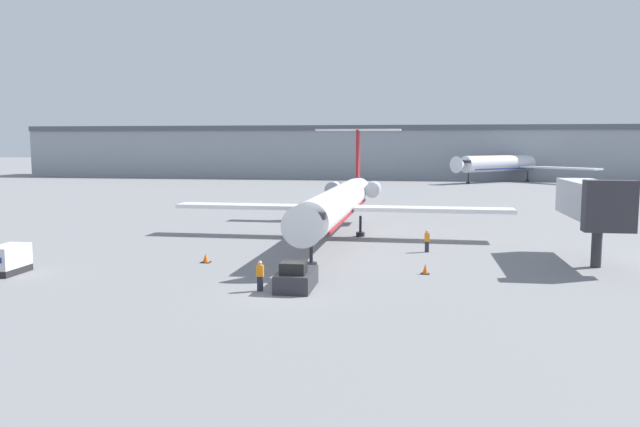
# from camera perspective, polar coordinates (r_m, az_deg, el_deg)

# --- Properties ---
(ground_plane) EXTENTS (600.00, 600.00, 0.00)m
(ground_plane) POSITION_cam_1_polar(r_m,az_deg,el_deg) (36.18, -2.80, -7.27)
(ground_plane) COLOR slate
(terminal_building) EXTENTS (180.00, 16.80, 12.67)m
(terminal_building) POSITION_cam_1_polar(r_m,az_deg,el_deg) (154.60, 6.12, 5.64)
(terminal_building) COLOR #8C939E
(terminal_building) RESTS_ON ground
(airplane_main) EXTENTS (30.82, 33.70, 10.13)m
(airplane_main) POSITION_cam_1_polar(r_m,az_deg,el_deg) (56.51, 1.81, 1.15)
(airplane_main) COLOR white
(airplane_main) RESTS_ON ground
(pushback_tug) EXTENTS (2.06, 3.89, 1.77)m
(pushback_tug) POSITION_cam_1_polar(r_m,az_deg,el_deg) (37.07, -2.20, -5.90)
(pushback_tug) COLOR #2D2D33
(pushback_tug) RESTS_ON ground
(luggage_cart) EXTENTS (1.60, 2.92, 1.90)m
(luggage_cart) POSITION_cam_1_polar(r_m,az_deg,el_deg) (45.92, -26.61, -3.79)
(luggage_cart) COLOR #232326
(luggage_cart) RESTS_ON ground
(worker_near_tug) EXTENTS (0.40, 0.25, 1.80)m
(worker_near_tug) POSITION_cam_1_polar(r_m,az_deg,el_deg) (36.56, -5.50, -5.63)
(worker_near_tug) COLOR #232838
(worker_near_tug) RESTS_ON ground
(worker_by_wing) EXTENTS (0.40, 0.25, 1.76)m
(worker_by_wing) POSITION_cam_1_polar(r_m,az_deg,el_deg) (49.88, 9.76, -2.45)
(worker_by_wing) COLOR #232838
(worker_by_wing) RESTS_ON ground
(traffic_cone_left) EXTENTS (0.68, 0.68, 0.65)m
(traffic_cone_left) POSITION_cam_1_polar(r_m,az_deg,el_deg) (45.78, -10.39, -4.05)
(traffic_cone_left) COLOR black
(traffic_cone_left) RESTS_ON ground
(traffic_cone_right) EXTENTS (0.55, 0.55, 0.68)m
(traffic_cone_right) POSITION_cam_1_polar(r_m,az_deg,el_deg) (41.74, 9.60, -5.04)
(traffic_cone_right) COLOR black
(traffic_cone_right) RESTS_ON ground
(airplane_parked_far_left) EXTENTS (31.51, 30.63, 10.93)m
(airplane_parked_far_left) POSITION_cam_1_polar(r_m,az_deg,el_deg) (146.28, 17.52, 4.43)
(airplane_parked_far_left) COLOR silver
(airplane_parked_far_left) RESTS_ON ground
(jet_bridge) EXTENTS (3.20, 10.23, 6.19)m
(jet_bridge) POSITION_cam_1_polar(r_m,az_deg,el_deg) (48.58, 23.58, 1.04)
(jet_bridge) COLOR #2D2D33
(jet_bridge) RESTS_ON ground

